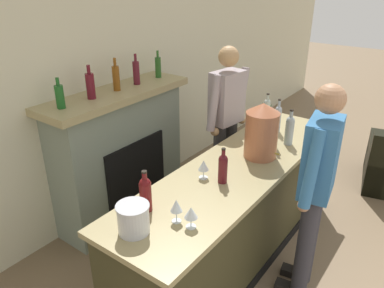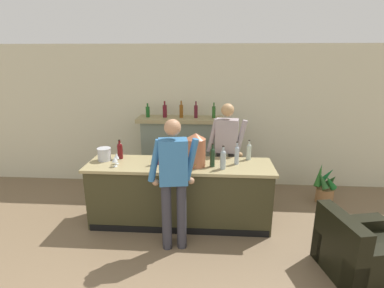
{
  "view_description": "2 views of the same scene",
  "coord_description": "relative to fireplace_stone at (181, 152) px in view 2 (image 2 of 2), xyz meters",
  "views": [
    {
      "loc": [
        -2.29,
        1.57,
        2.48
      ],
      "look_at": [
        0.11,
        3.36,
        1.08
      ],
      "focal_mm": 35.0,
      "sensor_mm": 36.0,
      "label": 1
    },
    {
      "loc": [
        0.67,
        -1.27,
        2.53
      ],
      "look_at": [
        0.37,
        3.14,
        1.22
      ],
      "focal_mm": 28.0,
      "sensor_mm": 36.0,
      "label": 2
    }
  ],
  "objects": [
    {
      "name": "potted_plant_corner",
      "position": [
        2.63,
        -0.49,
        -0.43
      ],
      "size": [
        0.43,
        0.42,
        0.7
      ],
      "color": "#976A40",
      "rests_on": "ground_plane"
    },
    {
      "name": "wine_bottle_merlot_tall",
      "position": [
        1.17,
        -1.07,
        0.4
      ],
      "size": [
        0.07,
        0.07,
        0.31
      ],
      "color": "#AABAAF",
      "rests_on": "bar_counter"
    },
    {
      "name": "wine_bottle_rose_blush",
      "position": [
        0.76,
        -1.5,
        0.41
      ],
      "size": [
        0.08,
        0.08,
        0.34
      ],
      "color": "#9EAEB3",
      "rests_on": "bar_counter"
    },
    {
      "name": "ice_bucket_steel",
      "position": [
        -1.05,
        -1.26,
        0.36
      ],
      "size": [
        0.21,
        0.21,
        0.2
      ],
      "color": "silver",
      "rests_on": "bar_counter"
    },
    {
      "name": "wine_bottle_chardonnay_pale",
      "position": [
        0.97,
        -1.29,
        0.41
      ],
      "size": [
        0.07,
        0.07,
        0.35
      ],
      "color": "#9CAAB9",
      "rests_on": "bar_counter"
    },
    {
      "name": "wall_back_panel",
      "position": [
        -0.08,
        0.26,
        0.66
      ],
      "size": [
        12.0,
        0.07,
        2.75
      ],
      "color": "beige",
      "rests_on": "ground_plane"
    },
    {
      "name": "wine_glass_near_bucket",
      "position": [
        -0.81,
        -1.52,
        0.37
      ],
      "size": [
        0.09,
        0.09,
        0.15
      ],
      "color": "silver",
      "rests_on": "bar_counter"
    },
    {
      "name": "wine_glass_front_right",
      "position": [
        -0.81,
        -1.41,
        0.38
      ],
      "size": [
        0.08,
        0.08,
        0.17
      ],
      "color": "silver",
      "rests_on": "bar_counter"
    },
    {
      "name": "fireplace_stone",
      "position": [
        0.0,
        0.0,
        0.0
      ],
      "size": [
        1.62,
        0.52,
        1.73
      ],
      "color": "gray",
      "rests_on": "ground_plane"
    },
    {
      "name": "wine_glass_back_row",
      "position": [
        -0.24,
        -1.22,
        0.36
      ],
      "size": [
        0.08,
        0.08,
        0.16
      ],
      "color": "silver",
      "rests_on": "bar_counter"
    },
    {
      "name": "wine_bottle_riesling_slim",
      "position": [
        -0.84,
        -1.16,
        0.4
      ],
      "size": [
        0.08,
        0.08,
        0.31
      ],
      "color": "#5B0F12",
      "rests_on": "bar_counter"
    },
    {
      "name": "person_bartender",
      "position": [
        0.84,
        -0.77,
        0.28
      ],
      "size": [
        0.65,
        0.34,
        1.8
      ],
      "color": "#3C3A3B",
      "rests_on": "ground_plane"
    },
    {
      "name": "wine_bottle_burgundy_dark",
      "position": [
        0.61,
        -1.42,
        0.41
      ],
      "size": [
        0.07,
        0.07,
        0.35
      ],
      "color": "#1F3821",
      "rests_on": "bar_counter"
    },
    {
      "name": "bar_counter",
      "position": [
        0.12,
        -1.34,
        -0.23
      ],
      "size": [
        2.78,
        0.75,
        0.98
      ],
      "color": "#38351E",
      "rests_on": "ground_plane"
    },
    {
      "name": "wine_bottle_port_short",
      "position": [
        -0.21,
        -1.38,
        0.39
      ],
      "size": [
        0.07,
        0.07,
        0.29
      ],
      "color": "#4E1218",
      "rests_on": "bar_counter"
    },
    {
      "name": "copper_dispenser",
      "position": [
        0.37,
        -1.41,
        0.51
      ],
      "size": [
        0.29,
        0.33,
        0.5
      ],
      "color": "#B26441",
      "rests_on": "bar_counter"
    },
    {
      "name": "armchair_black",
      "position": [
        2.38,
        -2.37,
        -0.45
      ],
      "size": [
        1.04,
        0.98,
        0.8
      ],
      "color": "black",
      "rests_on": "ground_plane"
    },
    {
      "name": "person_customer",
      "position": [
        0.11,
        -2.0,
        0.28
      ],
      "size": [
        0.65,
        0.35,
        1.79
      ],
      "color": "#323139",
      "rests_on": "ground_plane"
    }
  ]
}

